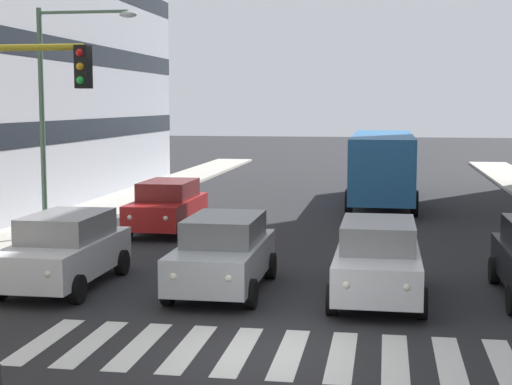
{
  "coord_description": "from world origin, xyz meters",
  "views": [
    {
      "loc": [
        -2.03,
        13.07,
        4.3
      ],
      "look_at": [
        1.2,
        -6.37,
        2.06
      ],
      "focal_mm": 54.99,
      "sensor_mm": 36.0,
      "label": 1
    }
  ],
  "objects_px": {
    "car_3": "(65,249)",
    "bus_behind_traffic": "(383,161)",
    "street_lamp_right": "(58,97)",
    "car_row2_0": "(167,206)",
    "car_2": "(223,253)",
    "car_1": "(378,259)"
  },
  "relations": [
    {
      "from": "street_lamp_right",
      "to": "bus_behind_traffic",
      "type": "bearing_deg",
      "value": -131.83
    },
    {
      "from": "car_1",
      "to": "car_3",
      "type": "distance_m",
      "value": 7.29
    },
    {
      "from": "bus_behind_traffic",
      "to": "street_lamp_right",
      "type": "distance_m",
      "value": 15.06
    },
    {
      "from": "street_lamp_right",
      "to": "car_2",
      "type": "bearing_deg",
      "value": 138.74
    },
    {
      "from": "car_2",
      "to": "street_lamp_right",
      "type": "bearing_deg",
      "value": -41.26
    },
    {
      "from": "bus_behind_traffic",
      "to": "street_lamp_right",
      "type": "bearing_deg",
      "value": 48.17
    },
    {
      "from": "car_1",
      "to": "car_2",
      "type": "xyz_separation_m",
      "value": [
        3.52,
        -0.21,
        0.0
      ]
    },
    {
      "from": "car_1",
      "to": "street_lamp_right",
      "type": "distance_m",
      "value": 12.02
    },
    {
      "from": "car_2",
      "to": "car_row2_0",
      "type": "bearing_deg",
      "value": -65.62
    },
    {
      "from": "car_row2_0",
      "to": "car_2",
      "type": "bearing_deg",
      "value": 114.38
    },
    {
      "from": "bus_behind_traffic",
      "to": "street_lamp_right",
      "type": "relative_size",
      "value": 1.49
    },
    {
      "from": "car_3",
      "to": "street_lamp_right",
      "type": "height_order",
      "value": "street_lamp_right"
    },
    {
      "from": "car_2",
      "to": "street_lamp_right",
      "type": "distance_m",
      "value": 9.21
    },
    {
      "from": "car_row2_0",
      "to": "street_lamp_right",
      "type": "distance_m",
      "value": 5.12
    },
    {
      "from": "car_3",
      "to": "bus_behind_traffic",
      "type": "xyz_separation_m",
      "value": [
        -7.29,
        -16.86,
        0.97
      ]
    },
    {
      "from": "car_3",
      "to": "street_lamp_right",
      "type": "relative_size",
      "value": 0.63
    },
    {
      "from": "street_lamp_right",
      "to": "car_1",
      "type": "bearing_deg",
      "value": 149.61
    },
    {
      "from": "car_row2_0",
      "to": "bus_behind_traffic",
      "type": "relative_size",
      "value": 0.42
    },
    {
      "from": "car_3",
      "to": "bus_behind_traffic",
      "type": "bearing_deg",
      "value": -113.37
    },
    {
      "from": "bus_behind_traffic",
      "to": "car_3",
      "type": "bearing_deg",
      "value": 66.63
    },
    {
      "from": "car_1",
      "to": "car_row2_0",
      "type": "xyz_separation_m",
      "value": [
        7.09,
        -8.08,
        0.0
      ]
    },
    {
      "from": "car_1",
      "to": "car_row2_0",
      "type": "height_order",
      "value": "same"
    }
  ]
}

